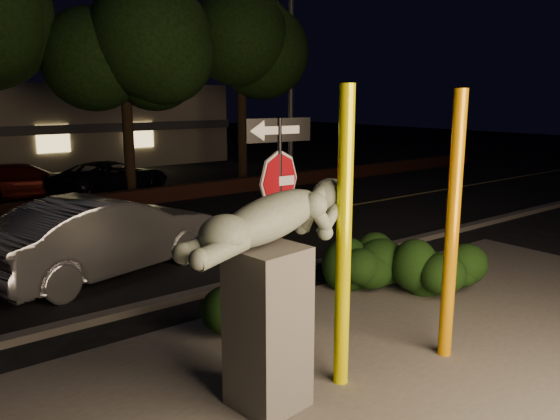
# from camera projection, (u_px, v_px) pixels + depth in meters

# --- Properties ---
(ground) EXTENTS (90.00, 90.00, 0.00)m
(ground) POSITION_uv_depth(u_px,v_px,m) (87.00, 221.00, 15.30)
(ground) COLOR black
(ground) RESTS_ON ground
(patio) EXTENTS (14.00, 6.00, 0.02)m
(patio) POSITION_uv_depth(u_px,v_px,m) (386.00, 377.00, 6.80)
(patio) COLOR #4C4944
(patio) RESTS_ON ground
(road) EXTENTS (80.00, 8.00, 0.01)m
(road) POSITION_uv_depth(u_px,v_px,m) (130.00, 243.00, 12.98)
(road) COLOR black
(road) RESTS_ON ground
(lane_marking) EXTENTS (80.00, 0.12, 0.00)m
(lane_marking) POSITION_uv_depth(u_px,v_px,m) (130.00, 243.00, 12.98)
(lane_marking) COLOR gold
(lane_marking) RESTS_ON road
(curb) EXTENTS (80.00, 0.25, 0.12)m
(curb) POSITION_uv_depth(u_px,v_px,m) (221.00, 288.00, 9.80)
(curb) COLOR #4C4944
(curb) RESTS_ON ground
(brick_wall) EXTENTS (40.00, 0.35, 0.50)m
(brick_wall) POSITION_uv_depth(u_px,v_px,m) (72.00, 205.00, 16.26)
(brick_wall) COLOR #472116
(brick_wall) RESTS_ON ground
(parking_lot) EXTENTS (40.00, 12.00, 0.01)m
(parking_lot) POSITION_uv_depth(u_px,v_px,m) (25.00, 188.00, 20.71)
(parking_lot) COLOR black
(parking_lot) RESTS_ON ground
(tree_far_c) EXTENTS (4.80, 4.80, 7.84)m
(tree_far_c) POSITION_uv_depth(u_px,v_px,m) (122.00, 27.00, 17.81)
(tree_far_c) COLOR black
(tree_far_c) RESTS_ON ground
(tree_far_d) EXTENTS (4.40, 4.40, 7.42)m
(tree_far_d) POSITION_uv_depth(u_px,v_px,m) (241.00, 44.00, 21.25)
(tree_far_d) COLOR black
(tree_far_d) RESTS_ON ground
(yellow_pole_left) EXTENTS (0.18, 0.18, 3.58)m
(yellow_pole_left) POSITION_uv_depth(u_px,v_px,m) (344.00, 242.00, 6.31)
(yellow_pole_left) COLOR #F2EF00
(yellow_pole_left) RESTS_ON ground
(yellow_pole_right) EXTENTS (0.18, 0.18, 3.54)m
(yellow_pole_right) POSITION_uv_depth(u_px,v_px,m) (452.00, 228.00, 7.03)
(yellow_pole_right) COLOR orange
(yellow_pole_right) RESTS_ON ground
(signpost) EXTENTS (1.06, 0.15, 3.14)m
(signpost) POSITION_uv_depth(u_px,v_px,m) (279.00, 181.00, 7.88)
(signpost) COLOR black
(signpost) RESTS_ON ground
(sculpture) EXTENTS (2.35, 0.87, 2.50)m
(sculpture) POSITION_uv_depth(u_px,v_px,m) (270.00, 275.00, 5.90)
(sculpture) COLOR #4C4944
(sculpture) RESTS_ON ground
(hedge_center) EXTENTS (1.94, 0.94, 1.00)m
(hedge_center) POSITION_uv_depth(u_px,v_px,m) (266.00, 299.00, 8.06)
(hedge_center) COLOR black
(hedge_center) RESTS_ON ground
(hedge_right) EXTENTS (2.14, 1.66, 1.24)m
(hedge_right) POSITION_uv_depth(u_px,v_px,m) (357.00, 257.00, 9.71)
(hedge_right) COLOR black
(hedge_right) RESTS_ON ground
(hedge_far_right) EXTENTS (1.48, 0.98, 0.99)m
(hedge_far_right) POSITION_uv_depth(u_px,v_px,m) (442.00, 268.00, 9.54)
(hedge_far_right) COLOR black
(hedge_far_right) RESTS_ON ground
(streetlight) EXTENTS (1.62, 0.79, 11.19)m
(streetlight) POSITION_uv_depth(u_px,v_px,m) (285.00, 14.00, 21.76)
(streetlight) COLOR #4C4D51
(streetlight) RESTS_ON ground
(silver_sedan) EXTENTS (5.01, 2.85, 1.56)m
(silver_sedan) POSITION_uv_depth(u_px,v_px,m) (106.00, 235.00, 10.62)
(silver_sedan) COLOR #A3A4A8
(silver_sedan) RESTS_ON ground
(parked_car_darkred) EXTENTS (4.28, 2.06, 1.20)m
(parked_car_darkred) POSITION_uv_depth(u_px,v_px,m) (26.00, 181.00, 18.53)
(parked_car_darkred) COLOR #430B06
(parked_car_darkred) RESTS_ON ground
(parked_car_dark) EXTENTS (4.79, 3.43, 1.21)m
(parked_car_dark) POSITION_uv_depth(u_px,v_px,m) (112.00, 178.00, 19.29)
(parked_car_dark) COLOR black
(parked_car_dark) RESTS_ON ground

